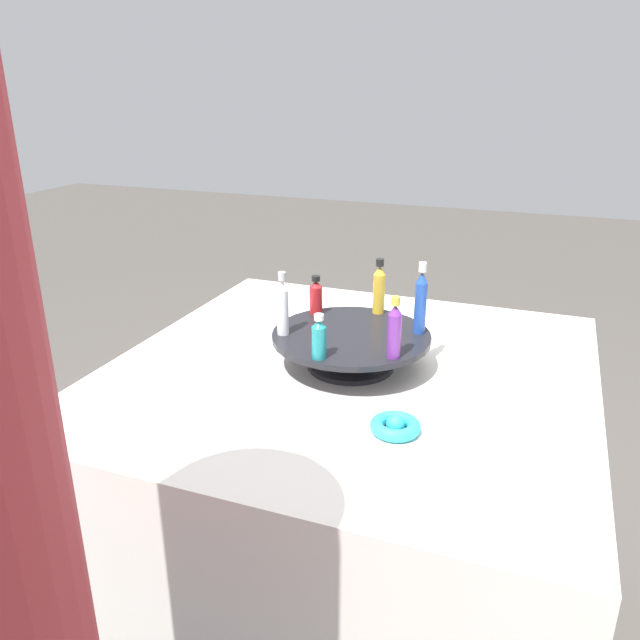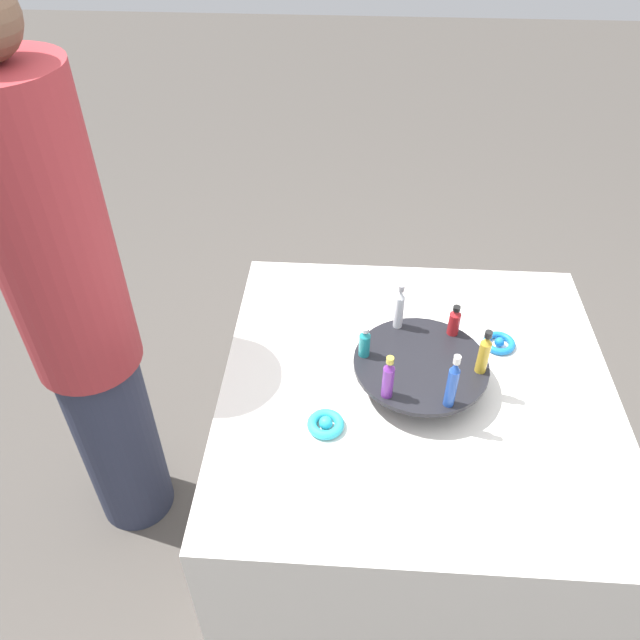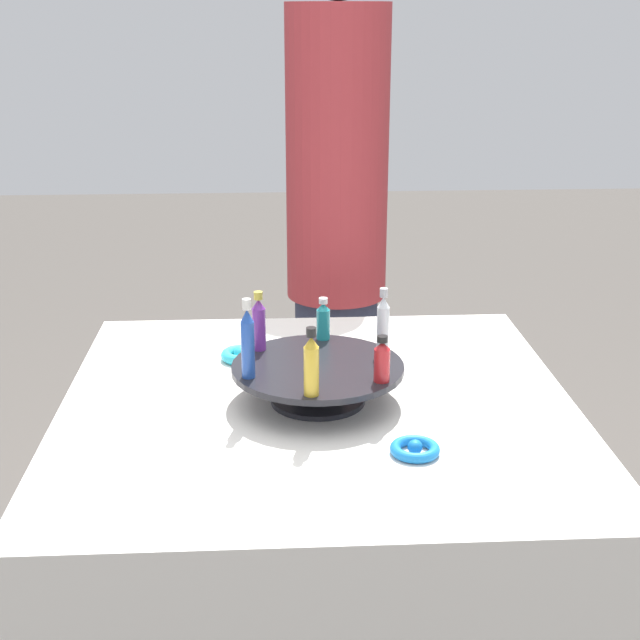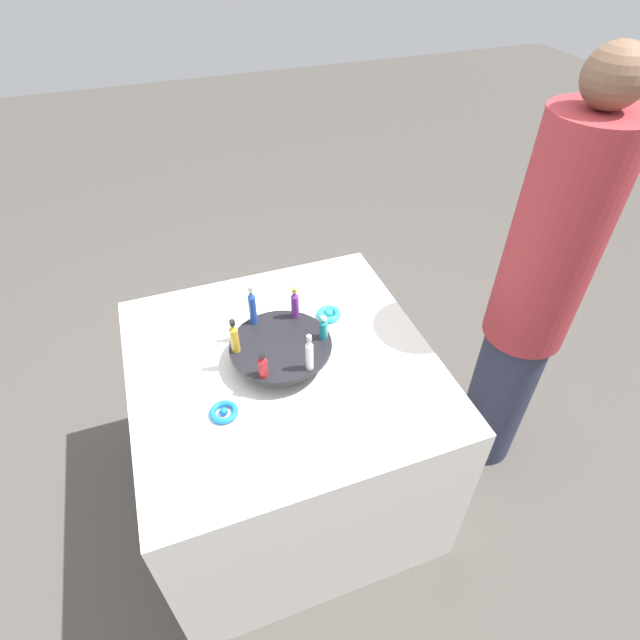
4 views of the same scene
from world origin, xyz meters
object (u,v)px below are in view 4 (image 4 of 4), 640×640
Objects in this scene: bottle_red at (263,366)px; bottle_gold at (234,337)px; display_stand at (281,349)px; ribbon_bow_blue at (224,412)px; bottle_blue at (252,306)px; person_figure at (532,303)px; bottle_clear at (309,354)px; ribbon_bow_teal at (329,314)px; bottle_teal at (324,328)px; bottle_purple at (295,304)px.

bottle_gold is at bearing 112.42° from bottle_red.
display_stand is 3.85× the size of ribbon_bow_blue.
person_figure reaches higher than bottle_blue.
bottle_blue is 1.13× the size of bottle_clear.
ribbon_bow_teal is 0.54m from ribbon_bow_blue.
display_stand is 0.27m from ribbon_bow_teal.
ribbon_bow_blue is at bearing 9.17° from person_figure.
bottle_clear is at bearing 8.46° from person_figure.
ribbon_bow_teal is (0.31, 0.27, -0.10)m from bottle_red.
bottle_teal is at bearing 0.21° from person_figure.
bottle_blue is at bearing -7.28° from person_figure.
bottle_blue reaches higher than bottle_purple.
person_figure is (0.84, 0.03, -0.06)m from bottle_clear.
bottle_teal is at bearing -37.58° from bottle_blue.
bottle_clear is 0.35m from ribbon_bow_teal.
bottle_red is 0.66× the size of bottle_clear.
bottle_clear reaches higher than bottle_teal.
bottle_gold is at bearing 172.42° from display_stand.
person_figure is at bearing -6.48° from display_stand.
bottle_blue is 0.25m from bottle_teal.
bottle_purple is 1.40× the size of ribbon_bow_blue.
bottle_gold is 0.14m from bottle_red.
bottle_clear is 1.52× the size of ribbon_bow_teal.
ribbon_bow_teal is (0.36, 0.14, -0.12)m from bottle_gold.
ribbon_bow_blue is (-0.28, -0.02, -0.13)m from bottle_clear.
person_figure is at bearing -20.90° from ribbon_bow_teal.
display_stand is at bearing -145.54° from ribbon_bow_teal.
ribbon_bow_blue is at bearing -163.05° from bottle_red.
bottle_clear is 0.14m from bottle_teal.
ribbon_bow_teal is at bearing 40.57° from bottle_red.
bottle_purple is at bearing -163.05° from ribbon_bow_teal.
bottle_clear is 0.24m from bottle_purple.
bottle_clear is 0.31m from ribbon_bow_blue.
bottle_clear is 0.84m from person_figure.
bottle_blue is 1.72× the size of bottle_teal.
bottle_gold is (-0.09, -0.11, -0.01)m from bottle_blue.
bottle_purple is (0.17, 0.22, 0.02)m from bottle_red.
bottle_red is (-0.09, -0.11, 0.06)m from display_stand.
display_stand is at bearing 112.42° from bottle_clear.
ribbon_bow_blue is 1.12m from person_figure.
bottle_purple is at bearing 22.42° from bottle_gold.
bottle_purple is (0.09, 0.11, 0.08)m from display_stand.
person_figure is (0.67, -0.26, 0.06)m from ribbon_bow_teal.
person_figure reaches higher than ribbon_bow_blue.
bottle_gold is at bearing 63.91° from ribbon_bow_blue.
bottle_red is (-0.03, -0.24, -0.03)m from bottle_blue.
ribbon_bow_teal is (0.22, 0.15, -0.04)m from display_stand.
bottle_clear is at bearing -67.58° from display_stand.
person_figure is (0.75, -0.08, -0.04)m from bottle_teal.
bottle_gold reaches higher than ribbon_bow_teal.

